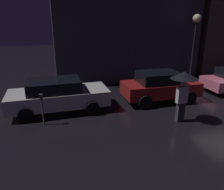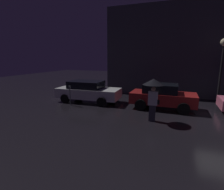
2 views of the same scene
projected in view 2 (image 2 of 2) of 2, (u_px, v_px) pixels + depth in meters
name	position (u px, v px, depth m)	size (l,w,h in m)	color
building_facade_left	(167.00, 52.00, 15.20)	(9.98, 3.00, 7.37)	#3D3D47
parked_car_white	(88.00, 91.00, 12.67)	(4.59, 2.05, 1.52)	silver
parked_car_red	(162.00, 96.00, 10.93)	(3.95, 1.94, 1.57)	maroon
pedestrian_with_umbrella	(153.00, 88.00, 8.55)	(1.08, 1.08, 2.17)	#383842
parking_meter	(70.00, 93.00, 11.65)	(0.12, 0.10, 1.33)	#4C5154
street_lamp_near	(223.00, 54.00, 11.56)	(0.52, 0.52, 4.42)	black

